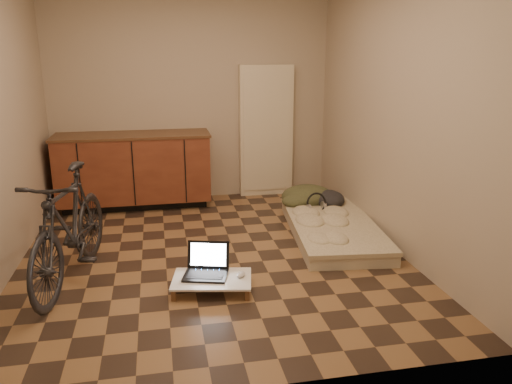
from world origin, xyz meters
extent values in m
cube|color=brown|center=(0.00, 0.00, 0.00)|extent=(3.50, 4.00, 0.00)
cube|color=tan|center=(0.00, 2.00, 1.30)|extent=(3.50, 0.00, 2.60)
cube|color=tan|center=(0.00, -2.00, 1.30)|extent=(3.50, 0.00, 2.60)
cube|color=tan|center=(1.75, 0.00, 1.30)|extent=(0.00, 4.00, 2.60)
cube|color=black|center=(-0.75, 1.74, 0.05)|extent=(1.70, 0.48, 0.10)
cube|color=#582718|center=(-0.75, 1.70, 0.49)|extent=(1.80, 0.60, 0.78)
cube|color=#50321D|center=(-0.75, 1.70, 0.90)|extent=(1.84, 0.62, 0.03)
cube|color=beige|center=(0.95, 1.94, 0.85)|extent=(0.70, 0.10, 1.70)
imported|color=black|center=(-1.20, -0.34, 0.53)|extent=(0.81, 1.71, 1.06)
cube|color=#C1B69A|center=(1.30, 0.27, 0.06)|extent=(1.01, 1.82, 0.11)
cube|color=beige|center=(1.30, 0.27, 0.13)|extent=(1.04, 1.85, 0.04)
cube|color=brown|center=(-0.40, -0.85, 0.04)|extent=(0.04, 0.04, 0.09)
cube|color=brown|center=(-0.33, -0.51, 0.04)|extent=(0.04, 0.04, 0.09)
cube|color=brown|center=(0.17, -0.96, 0.04)|extent=(0.04, 0.04, 0.09)
cube|color=brown|center=(0.23, -0.61, 0.04)|extent=(0.04, 0.04, 0.09)
cube|color=white|center=(-0.08, -0.73, 0.10)|extent=(0.70, 0.52, 0.02)
cube|color=black|center=(-0.13, -0.69, 0.11)|extent=(0.40, 0.33, 0.02)
cube|color=black|center=(-0.09, -0.55, 0.23)|extent=(0.35, 0.16, 0.22)
cube|color=white|center=(-0.09, -0.55, 0.23)|extent=(0.30, 0.13, 0.18)
ellipsoid|color=silver|center=(0.15, -0.75, 0.12)|extent=(0.11, 0.12, 0.04)
camera|label=1|loc=(-0.45, -4.41, 1.88)|focal=35.00mm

